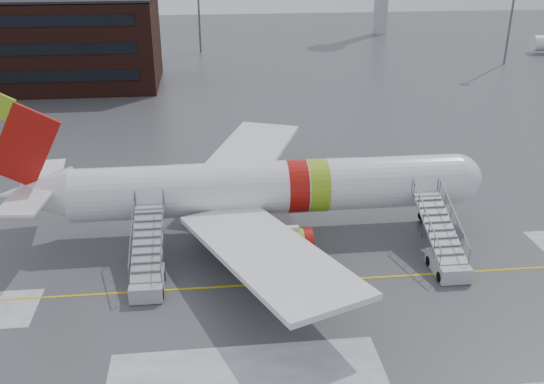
{
  "coord_description": "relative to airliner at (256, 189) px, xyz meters",
  "views": [
    {
      "loc": [
        -7.44,
        -33.62,
        20.73
      ],
      "look_at": [
        -3.2,
        4.38,
        4.0
      ],
      "focal_mm": 40.0,
      "sensor_mm": 36.0,
      "label": 1
    }
  ],
  "objects": [
    {
      "name": "ground",
      "position": [
        4.15,
        -6.38,
        -3.42
      ],
      "size": [
        260.0,
        260.0,
        0.0
      ],
      "primitive_type": "plane",
      "color": "#494C4F",
      "rests_on": "ground"
    },
    {
      "name": "airliner",
      "position": [
        0.0,
        0.0,
        0.0
      ],
      "size": [
        35.03,
        32.97,
        11.18
      ],
      "color": "white",
      "rests_on": "ground"
    },
    {
      "name": "airstair_fwd",
      "position": [
        11.92,
        -6.54,
        -2.35
      ],
      "size": [
        2.05,
        7.7,
        3.48
      ],
      "color": "#B1B3B9",
      "rests_on": "ground"
    },
    {
      "name": "airstair_aft",
      "position": [
        -7.41,
        -6.54,
        -2.35
      ],
      "size": [
        2.05,
        7.7,
        3.48
      ],
      "color": "#A1A3A8",
      "rests_on": "ground"
    },
    {
      "name": "pushback_tug",
      "position": [
        1.33,
        -4.89,
        -2.8
      ],
      "size": [
        2.53,
        1.97,
        1.4
      ],
      "color": "black",
      "rests_on": "ground"
    }
  ]
}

